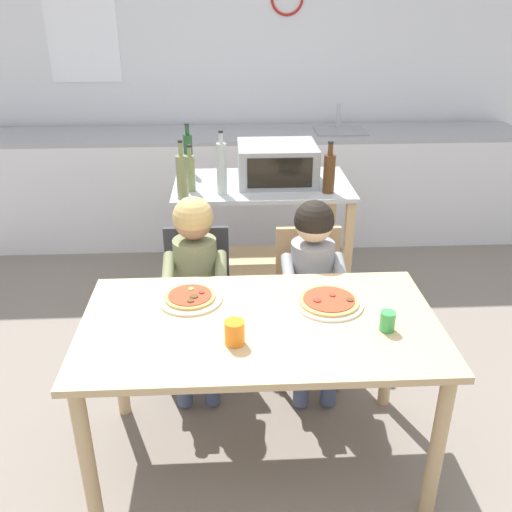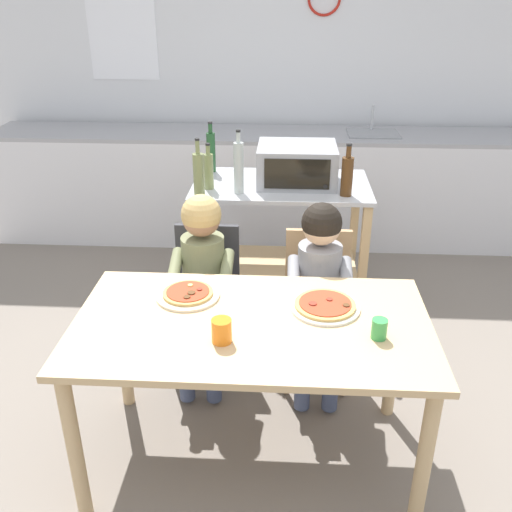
{
  "view_description": "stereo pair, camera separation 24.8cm",
  "coord_description": "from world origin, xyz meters",
  "px_view_note": "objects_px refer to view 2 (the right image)",
  "views": [
    {
      "loc": [
        -0.12,
        -1.93,
        1.96
      ],
      "look_at": [
        0.0,
        0.3,
        0.88
      ],
      "focal_mm": 39.46,
      "sensor_mm": 36.0,
      "label": 1
    },
    {
      "loc": [
        0.13,
        -1.93,
        1.96
      ],
      "look_at": [
        0.0,
        0.3,
        0.88
      ],
      "focal_mm": 39.46,
      "sensor_mm": 36.0,
      "label": 2
    }
  ],
  "objects_px": {
    "dining_table": "(252,341)",
    "child_in_grey_shirt": "(320,276)",
    "bottle_dark_olive_oil": "(347,175)",
    "drinking_cup_green": "(379,329)",
    "drinking_cup_orange": "(222,331)",
    "kitchen_island_cart": "(280,226)",
    "bottle_squat_spirits": "(199,174)",
    "bottle_slim_sauce": "(239,167)",
    "pizza_plate_cream": "(188,294)",
    "bottle_clear_vinegar": "(211,151)",
    "toaster_oven": "(297,164)",
    "dining_chair_left": "(206,290)",
    "pizza_plate_white": "(325,306)",
    "child_in_olive_shirt": "(202,268)",
    "dining_chair_right": "(317,296)",
    "bottle_brown_beer": "(209,170)"
  },
  "relations": [
    {
      "from": "bottle_clear_vinegar",
      "to": "drinking_cup_orange",
      "type": "relative_size",
      "value": 3.37
    },
    {
      "from": "child_in_grey_shirt",
      "to": "bottle_squat_spirits",
      "type": "bearing_deg",
      "value": 140.34
    },
    {
      "from": "pizza_plate_cream",
      "to": "child_in_grey_shirt",
      "type": "bearing_deg",
      "value": 31.27
    },
    {
      "from": "dining_chair_right",
      "to": "drinking_cup_orange",
      "type": "bearing_deg",
      "value": -116.58
    },
    {
      "from": "bottle_dark_olive_oil",
      "to": "drinking_cup_orange",
      "type": "xyz_separation_m",
      "value": [
        -0.57,
        -1.31,
        -0.21
      ]
    },
    {
      "from": "toaster_oven",
      "to": "child_in_grey_shirt",
      "type": "distance_m",
      "value": 0.9
    },
    {
      "from": "dining_table",
      "to": "child_in_grey_shirt",
      "type": "distance_m",
      "value": 0.62
    },
    {
      "from": "toaster_oven",
      "to": "pizza_plate_white",
      "type": "xyz_separation_m",
      "value": [
        0.12,
        -1.26,
        -0.24
      ]
    },
    {
      "from": "bottle_brown_beer",
      "to": "pizza_plate_cream",
      "type": "relative_size",
      "value": 0.99
    },
    {
      "from": "child_in_grey_shirt",
      "to": "pizza_plate_cream",
      "type": "bearing_deg",
      "value": -148.73
    },
    {
      "from": "dining_table",
      "to": "pizza_plate_white",
      "type": "xyz_separation_m",
      "value": [
        0.3,
        0.12,
        0.11
      ]
    },
    {
      "from": "bottle_dark_olive_oil",
      "to": "dining_chair_left",
      "type": "relative_size",
      "value": 0.37
    },
    {
      "from": "bottle_brown_beer",
      "to": "bottle_squat_spirits",
      "type": "bearing_deg",
      "value": -105.8
    },
    {
      "from": "bottle_dark_olive_oil",
      "to": "bottle_clear_vinegar",
      "type": "bearing_deg",
      "value": 153.23
    },
    {
      "from": "drinking_cup_orange",
      "to": "bottle_clear_vinegar",
      "type": "bearing_deg",
      "value": 98.52
    },
    {
      "from": "kitchen_island_cart",
      "to": "pizza_plate_cream",
      "type": "bearing_deg",
      "value": -108.14
    },
    {
      "from": "pizza_plate_white",
      "to": "drinking_cup_orange",
      "type": "bearing_deg",
      "value": -146.71
    },
    {
      "from": "bottle_dark_olive_oil",
      "to": "drinking_cup_green",
      "type": "bearing_deg",
      "value": -88.66
    },
    {
      "from": "dining_table",
      "to": "toaster_oven",
      "type": "bearing_deg",
      "value": 82.38
    },
    {
      "from": "bottle_clear_vinegar",
      "to": "dining_chair_left",
      "type": "relative_size",
      "value": 0.4
    },
    {
      "from": "bottle_squat_spirits",
      "to": "bottle_slim_sauce",
      "type": "bearing_deg",
      "value": 16.9
    },
    {
      "from": "dining_table",
      "to": "child_in_grey_shirt",
      "type": "bearing_deg",
      "value": 61.02
    },
    {
      "from": "child_in_olive_shirt",
      "to": "pizza_plate_white",
      "type": "bearing_deg",
      "value": -37.82
    },
    {
      "from": "bottle_dark_olive_oil",
      "to": "drinking_cup_green",
      "type": "height_order",
      "value": "bottle_dark_olive_oil"
    },
    {
      "from": "bottle_clear_vinegar",
      "to": "child_in_olive_shirt",
      "type": "bearing_deg",
      "value": -85.87
    },
    {
      "from": "drinking_cup_green",
      "to": "bottle_slim_sauce",
      "type": "bearing_deg",
      "value": 117.2
    },
    {
      "from": "pizza_plate_cream",
      "to": "drinking_cup_green",
      "type": "bearing_deg",
      "value": -19.16
    },
    {
      "from": "child_in_grey_shirt",
      "to": "drinking_cup_orange",
      "type": "bearing_deg",
      "value": -120.41
    },
    {
      "from": "toaster_oven",
      "to": "dining_chair_right",
      "type": "relative_size",
      "value": 0.58
    },
    {
      "from": "bottle_clear_vinegar",
      "to": "pizza_plate_cream",
      "type": "relative_size",
      "value": 1.16
    },
    {
      "from": "bottle_dark_olive_oil",
      "to": "kitchen_island_cart",
      "type": "bearing_deg",
      "value": 152.49
    },
    {
      "from": "child_in_grey_shirt",
      "to": "bottle_dark_olive_oil",
      "type": "bearing_deg",
      "value": 74.96
    },
    {
      "from": "child_in_grey_shirt",
      "to": "bottle_brown_beer",
      "type": "bearing_deg",
      "value": 132.54
    },
    {
      "from": "kitchen_island_cart",
      "to": "dining_chair_right",
      "type": "bearing_deg",
      "value": -73.17
    },
    {
      "from": "dining_chair_left",
      "to": "pizza_plate_white",
      "type": "xyz_separation_m",
      "value": [
        0.59,
        -0.58,
        0.27
      ]
    },
    {
      "from": "bottle_squat_spirits",
      "to": "pizza_plate_cream",
      "type": "relative_size",
      "value": 1.21
    },
    {
      "from": "drinking_cup_green",
      "to": "dining_chair_left",
      "type": "bearing_deg",
      "value": 135.04
    },
    {
      "from": "bottle_brown_beer",
      "to": "drinking_cup_orange",
      "type": "bearing_deg",
      "value": -80.61
    },
    {
      "from": "bottle_clear_vinegar",
      "to": "child_in_olive_shirt",
      "type": "height_order",
      "value": "bottle_clear_vinegar"
    },
    {
      "from": "bottle_dark_olive_oil",
      "to": "toaster_oven",
      "type": "bearing_deg",
      "value": 142.52
    },
    {
      "from": "child_in_grey_shirt",
      "to": "pizza_plate_cream",
      "type": "height_order",
      "value": "child_in_grey_shirt"
    },
    {
      "from": "bottle_clear_vinegar",
      "to": "dining_chair_right",
      "type": "relative_size",
      "value": 0.4
    },
    {
      "from": "bottle_clear_vinegar",
      "to": "child_in_olive_shirt",
      "type": "distance_m",
      "value": 1.06
    },
    {
      "from": "bottle_slim_sauce",
      "to": "drinking_cup_orange",
      "type": "height_order",
      "value": "bottle_slim_sauce"
    },
    {
      "from": "kitchen_island_cart",
      "to": "bottle_squat_spirits",
      "type": "relative_size",
      "value": 3.21
    },
    {
      "from": "dining_chair_left",
      "to": "pizza_plate_cream",
      "type": "height_order",
      "value": "dining_chair_left"
    },
    {
      "from": "dining_chair_right",
      "to": "bottle_clear_vinegar",
      "type": "bearing_deg",
      "value": 126.01
    },
    {
      "from": "kitchen_island_cart",
      "to": "bottle_clear_vinegar",
      "type": "height_order",
      "value": "bottle_clear_vinegar"
    },
    {
      "from": "child_in_olive_shirt",
      "to": "pizza_plate_white",
      "type": "height_order",
      "value": "child_in_olive_shirt"
    },
    {
      "from": "bottle_dark_olive_oil",
      "to": "bottle_slim_sauce",
      "type": "relative_size",
      "value": 0.82
    }
  ]
}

